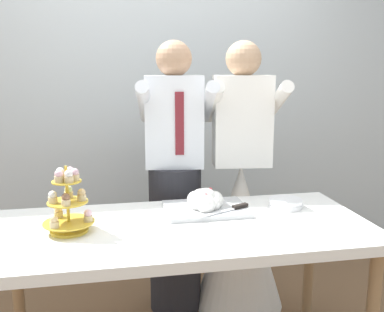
{
  "coord_description": "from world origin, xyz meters",
  "views": [
    {
      "loc": [
        -0.32,
        -1.94,
        1.5
      ],
      "look_at": [
        0.08,
        0.15,
        1.07
      ],
      "focal_mm": 41.19,
      "sensor_mm": 36.0,
      "label": 1
    }
  ],
  "objects_px": {
    "dessert_table": "(182,240)",
    "main_cake_tray": "(206,203)",
    "plate_stack": "(286,203)",
    "person_bride": "(240,217)",
    "person_groom": "(175,194)",
    "cupcake_stand": "(68,204)"
  },
  "relations": [
    {
      "from": "main_cake_tray",
      "to": "person_bride",
      "type": "relative_size",
      "value": 0.25
    },
    {
      "from": "dessert_table",
      "to": "person_groom",
      "type": "bearing_deg",
      "value": 84.1
    },
    {
      "from": "dessert_table",
      "to": "plate_stack",
      "type": "relative_size",
      "value": 9.98
    },
    {
      "from": "dessert_table",
      "to": "person_groom",
      "type": "distance_m",
      "value": 0.63
    },
    {
      "from": "main_cake_tray",
      "to": "plate_stack",
      "type": "height_order",
      "value": "main_cake_tray"
    },
    {
      "from": "plate_stack",
      "to": "person_groom",
      "type": "height_order",
      "value": "person_groom"
    },
    {
      "from": "person_groom",
      "to": "person_bride",
      "type": "relative_size",
      "value": 1.0
    },
    {
      "from": "cupcake_stand",
      "to": "main_cake_tray",
      "type": "bearing_deg",
      "value": 13.94
    },
    {
      "from": "main_cake_tray",
      "to": "plate_stack",
      "type": "bearing_deg",
      "value": -1.5
    },
    {
      "from": "dessert_table",
      "to": "main_cake_tray",
      "type": "height_order",
      "value": "main_cake_tray"
    },
    {
      "from": "person_bride",
      "to": "person_groom",
      "type": "bearing_deg",
      "value": 174.02
    },
    {
      "from": "dessert_table",
      "to": "cupcake_stand",
      "type": "relative_size",
      "value": 5.9
    },
    {
      "from": "dessert_table",
      "to": "person_bride",
      "type": "xyz_separation_m",
      "value": [
        0.47,
        0.58,
        -0.12
      ]
    },
    {
      "from": "dessert_table",
      "to": "person_groom",
      "type": "xyz_separation_m",
      "value": [
        0.06,
        0.62,
        0.05
      ]
    },
    {
      "from": "main_cake_tray",
      "to": "person_groom",
      "type": "height_order",
      "value": "person_groom"
    },
    {
      "from": "cupcake_stand",
      "to": "person_bride",
      "type": "height_order",
      "value": "person_bride"
    },
    {
      "from": "plate_stack",
      "to": "person_bride",
      "type": "bearing_deg",
      "value": 106.45
    },
    {
      "from": "plate_stack",
      "to": "dessert_table",
      "type": "bearing_deg",
      "value": -164.21
    },
    {
      "from": "cupcake_stand",
      "to": "main_cake_tray",
      "type": "relative_size",
      "value": 0.72
    },
    {
      "from": "cupcake_stand",
      "to": "person_bride",
      "type": "relative_size",
      "value": 0.18
    },
    {
      "from": "person_bride",
      "to": "cupcake_stand",
      "type": "bearing_deg",
      "value": -149.96
    },
    {
      "from": "cupcake_stand",
      "to": "main_cake_tray",
      "type": "xyz_separation_m",
      "value": [
        0.67,
        0.17,
        -0.09
      ]
    }
  ]
}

